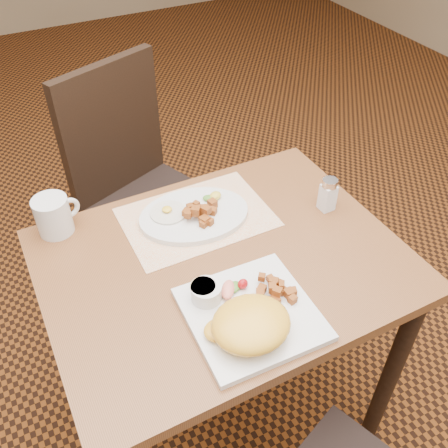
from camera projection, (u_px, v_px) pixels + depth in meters
ground at (224, 407)px, 1.76m from camera, size 8.00×8.00×0.00m
table at (224, 287)px, 1.34m from camera, size 0.90×0.70×0.75m
chair_far at (139, 182)px, 1.86m from camera, size 0.55×0.55×0.97m
placemat at (197, 217)px, 1.39m from camera, size 0.40×0.28×0.00m
plate_square at (251, 314)px, 1.12m from camera, size 0.29×0.29×0.02m
plate_oval at (194, 215)px, 1.38m from camera, size 0.33×0.27×0.02m
hollandaise_mound at (250, 325)px, 1.06m from camera, size 0.18×0.16×0.06m
ramekin at (206, 292)px, 1.14m from camera, size 0.07×0.07×0.04m
garnish_sq at (233, 288)px, 1.16m from camera, size 0.08×0.07×0.03m
fried_egg at (168, 212)px, 1.37m from camera, size 0.10×0.10×0.02m
garnish_ov at (213, 197)px, 1.41m from camera, size 0.06×0.05×0.02m
salt_shaker at (328, 194)px, 1.38m from camera, size 0.04×0.04×0.10m
coffee_mug at (54, 215)px, 1.31m from camera, size 0.12×0.09×0.11m
home_fries_sq at (277, 290)px, 1.15m from camera, size 0.09×0.10×0.03m
home_fries_ov at (201, 212)px, 1.35m from camera, size 0.11×0.11×0.04m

